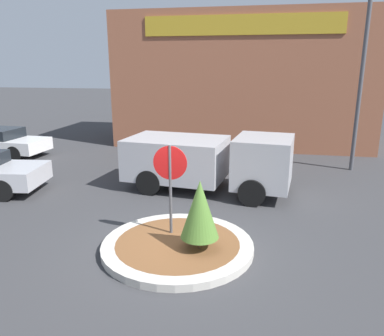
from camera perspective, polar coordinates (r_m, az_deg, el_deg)
ground_plane at (r=8.96m, az=-2.20°, el=-12.24°), size 120.00×120.00×0.00m
traffic_island at (r=8.92m, az=-2.21°, el=-11.75°), size 3.53×3.53×0.17m
stop_sign at (r=8.84m, az=-3.34°, el=-0.97°), size 0.81×0.07×2.38m
island_shrub at (r=8.23m, az=1.20°, el=-6.30°), size 0.86×0.86×1.60m
utility_truck at (r=12.63m, az=2.31°, el=1.26°), size 5.73×2.87×1.95m
storefront_building at (r=21.37m, az=7.80°, el=13.15°), size 13.07×6.07×6.77m
parked_sedan_white at (r=19.80m, az=-27.16°, el=3.58°), size 4.33×2.02×1.32m
light_pole at (r=16.24m, az=24.62°, el=14.33°), size 0.70×0.30×7.34m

